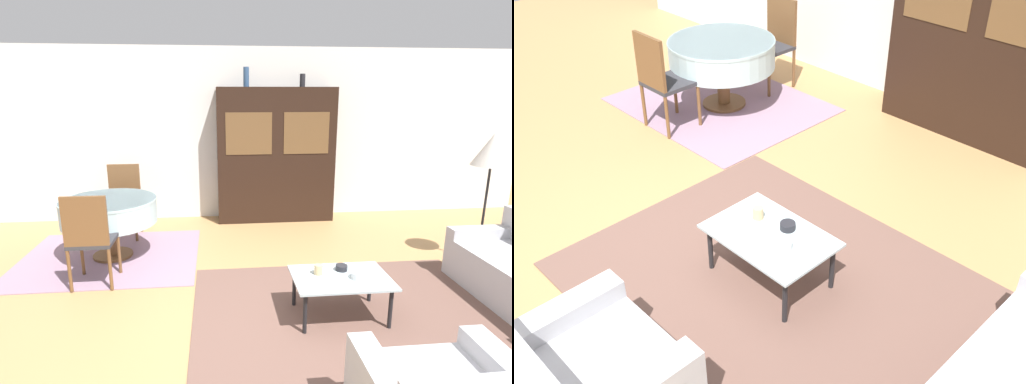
{
  "view_description": "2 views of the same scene",
  "coord_description": "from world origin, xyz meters",
  "views": [
    {
      "loc": [
        -0.23,
        -2.81,
        2.01
      ],
      "look_at": [
        0.2,
        1.4,
        0.95
      ],
      "focal_mm": 28.0,
      "sensor_mm": 36.0,
      "label": 1
    },
    {
      "loc": [
        3.18,
        -1.89,
        2.94
      ],
      "look_at": [
        0.86,
        0.38,
        0.75
      ],
      "focal_mm": 42.0,
      "sensor_mm": 36.0,
      "label": 2
    }
  ],
  "objects": [
    {
      "name": "ground_plane",
      "position": [
        0.0,
        0.0,
        0.0
      ],
      "size": [
        14.0,
        14.0,
        0.0
      ],
      "primitive_type": "plane",
      "color": "tan"
    },
    {
      "name": "area_rug",
      "position": [
        1.0,
        0.36,
        0.01
      ],
      "size": [
        2.95,
        2.27,
        0.01
      ],
      "color": "brown",
      "rests_on": "ground_plane"
    },
    {
      "name": "dining_rug",
      "position": [
        -1.57,
        2.0,
        0.01
      ],
      "size": [
        2.15,
        1.77,
        0.01
      ],
      "color": "gray",
      "rests_on": "ground_plane"
    },
    {
      "name": "coffee_table",
      "position": [
        0.86,
        0.38,
        0.36
      ],
      "size": [
        0.87,
        0.59,
        0.39
      ],
      "color": "black",
      "rests_on": "area_rug"
    },
    {
      "name": "display_cabinet",
      "position": [
        0.71,
        3.36,
        1.05
      ],
      "size": [
        1.83,
        0.44,
        2.09
      ],
      "color": "black",
      "rests_on": "ground_plane"
    },
    {
      "name": "dining_table",
      "position": [
        -1.54,
        2.03,
        0.6
      ],
      "size": [
        1.15,
        1.15,
        0.74
      ],
      "color": "brown",
      "rests_on": "dining_rug"
    },
    {
      "name": "dining_chair_near",
      "position": [
        -1.54,
        1.23,
        0.58
      ],
      "size": [
        0.44,
        0.44,
        1.01
      ],
      "color": "brown",
      "rests_on": "dining_rug"
    },
    {
      "name": "dining_chair_far",
      "position": [
        -1.54,
        2.83,
        0.58
      ],
      "size": [
        0.44,
        0.44,
        1.01
      ],
      "rotation": [
        0.0,
        0.0,
        3.14
      ],
      "color": "brown",
      "rests_on": "dining_rug"
    },
    {
      "name": "cup",
      "position": [
        0.67,
        0.46,
        0.45
      ],
      "size": [
        0.08,
        0.08,
        0.09
      ],
      "color": "tan",
      "rests_on": "coffee_table"
    },
    {
      "name": "bowl",
      "position": [
        1.02,
        0.33,
        0.43
      ],
      "size": [
        0.16,
        0.16,
        0.06
      ],
      "color": "white",
      "rests_on": "coffee_table"
    },
    {
      "name": "bowl_small",
      "position": [
        0.91,
        0.51,
        0.43
      ],
      "size": [
        0.11,
        0.11,
        0.05
      ],
      "color": "#232328",
      "rests_on": "coffee_table"
    }
  ]
}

